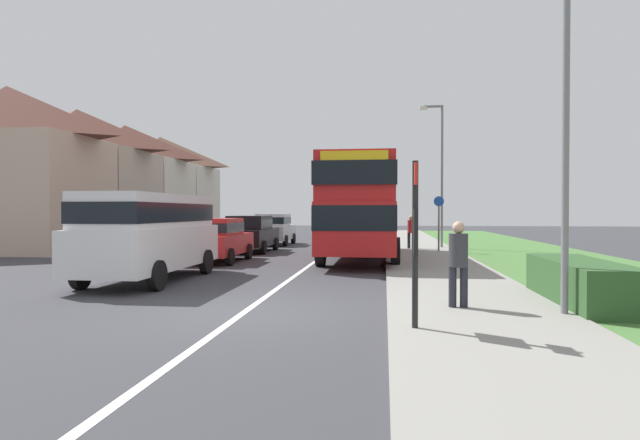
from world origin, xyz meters
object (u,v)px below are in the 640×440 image
(double_decker_bus, at_px, (361,204))
(parked_car_black, at_px, (250,232))
(cycle_route_sign, at_px, (439,221))
(parked_van_white, at_px, (150,230))
(parked_car_red, at_px, (215,238))
(bus_stop_sign, at_px, (415,232))
(pedestrian_walking_away, at_px, (411,230))
(parked_car_silver, at_px, (274,228))
(street_lamp_near, at_px, (561,37))
(pedestrian_at_stop, at_px, (458,260))
(street_lamp_mid, at_px, (440,166))

(double_decker_bus, relative_size, parked_car_black, 2.32)
(parked_car_black, distance_m, cycle_route_sign, 8.46)
(parked_van_white, xyz_separation_m, parked_car_red, (0.06, 5.24, -0.48))
(bus_stop_sign, bearing_deg, parked_van_white, 140.85)
(parked_car_black, bearing_deg, cycle_route_sign, -0.02)
(pedestrian_walking_away, distance_m, bus_stop_sign, 17.02)
(parked_car_silver, xyz_separation_m, street_lamp_near, (9.04, -19.24, 3.85))
(parked_car_silver, relative_size, pedestrian_at_stop, 2.35)
(double_decker_bus, height_order, pedestrian_at_stop, double_decker_bus)
(parked_car_black, bearing_deg, parked_car_silver, 90.20)
(parked_car_black, height_order, pedestrian_at_stop, pedestrian_at_stop)
(parked_car_red, xyz_separation_m, parked_car_silver, (0.04, 9.99, 0.05))
(double_decker_bus, distance_m, pedestrian_at_stop, 10.79)
(pedestrian_at_stop, distance_m, pedestrian_walking_away, 15.21)
(parked_van_white, height_order, pedestrian_walking_away, parked_van_white)
(street_lamp_mid, bearing_deg, parked_van_white, -124.95)
(parked_car_red, relative_size, pedestrian_walking_away, 2.38)
(parked_van_white, relative_size, bus_stop_sign, 2.10)
(parked_van_white, height_order, street_lamp_near, street_lamp_near)
(street_lamp_mid, bearing_deg, pedestrian_at_stop, -94.67)
(pedestrian_at_stop, distance_m, street_lamp_mid, 16.65)
(parked_car_black, xyz_separation_m, cycle_route_sign, (8.44, -0.00, 0.52))
(pedestrian_walking_away, distance_m, cycle_route_sign, 1.94)
(parked_car_red, bearing_deg, pedestrian_walking_away, 40.63)
(parked_van_white, height_order, pedestrian_at_stop, parked_van_white)
(parked_car_black, bearing_deg, street_lamp_near, -57.33)
(parked_van_white, height_order, parked_car_red, parked_van_white)
(parked_car_silver, bearing_deg, parked_car_red, -90.23)
(street_lamp_mid, bearing_deg, street_lamp_near, -89.03)
(parked_van_white, distance_m, bus_stop_sign, 8.59)
(parked_car_red, xyz_separation_m, parked_car_black, (0.06, 4.82, 0.03))
(parked_car_red, distance_m, street_lamp_near, 13.54)
(parked_car_black, height_order, street_lamp_mid, street_lamp_mid)
(parked_van_white, xyz_separation_m, bus_stop_sign, (6.66, -5.42, 0.18))
(parked_van_white, height_order, parked_car_black, parked_van_white)
(parked_car_red, distance_m, street_lamp_mid, 11.94)
(street_lamp_near, height_order, street_lamp_mid, street_lamp_near)
(double_decker_bus, distance_m, parked_van_white, 8.71)
(bus_stop_sign, height_order, cycle_route_sign, bus_stop_sign)
(parked_car_red, height_order, cycle_route_sign, cycle_route_sign)
(parked_car_silver, bearing_deg, parked_car_black, -89.80)
(parked_car_red, distance_m, cycle_route_sign, 9.79)
(parked_van_white, bearing_deg, parked_car_silver, 89.61)
(street_lamp_near, bearing_deg, cycle_route_sign, 92.36)
(double_decker_bus, distance_m, parked_car_black, 6.23)
(parked_van_white, height_order, cycle_route_sign, cycle_route_sign)
(double_decker_bus, xyz_separation_m, parked_car_red, (-5.25, -1.62, -1.26))
(parked_car_silver, relative_size, street_lamp_mid, 0.56)
(parked_van_white, distance_m, parked_car_red, 5.27)
(pedestrian_walking_away, bearing_deg, street_lamp_mid, 37.88)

